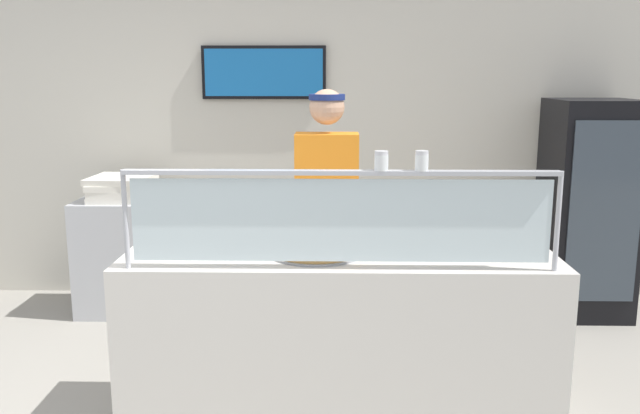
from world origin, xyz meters
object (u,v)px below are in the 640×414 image
at_px(worker_figure, 327,214).
at_px(pizza_box_stack, 123,188).
at_px(pizza_server, 321,248).
at_px(parmesan_shaker, 381,162).
at_px(drink_fridge, 587,208).
at_px(pizza_tray, 316,251).
at_px(pepper_flake_shaker, 422,162).

distance_m(worker_figure, pizza_box_stack, 1.90).
height_order(pizza_server, worker_figure, worker_figure).
relative_size(parmesan_shaker, drink_fridge, 0.05).
distance_m(pizza_tray, pizza_box_stack, 2.33).
bearing_deg(pepper_flake_shaker, worker_figure, 114.17).
bearing_deg(parmesan_shaker, drink_fridge, 49.82).
xyz_separation_m(pizza_tray, pizza_server, (0.03, -0.02, 0.02)).
height_order(pizza_tray, worker_figure, worker_figure).
relative_size(pepper_flake_shaker, worker_figure, 0.05).
distance_m(pepper_flake_shaker, pizza_box_stack, 2.89).
relative_size(worker_figure, drink_fridge, 1.06).
height_order(worker_figure, drink_fridge, worker_figure).
relative_size(pizza_tray, parmesan_shaker, 5.41).
height_order(worker_figure, pizza_box_stack, worker_figure).
bearing_deg(parmesan_shaker, pizza_server, 137.91).
bearing_deg(drink_fridge, worker_figure, -151.34).
bearing_deg(pizza_box_stack, worker_figure, -33.32).
xyz_separation_m(parmesan_shaker, worker_figure, (-0.25, 0.97, -0.45)).
xyz_separation_m(pizza_tray, worker_figure, (0.05, 0.70, 0.04)).
relative_size(pepper_flake_shaker, pizza_box_stack, 0.19).
xyz_separation_m(pizza_tray, parmesan_shaker, (0.30, -0.27, 0.49)).
bearing_deg(drink_fridge, pepper_flake_shaker, -127.09).
xyz_separation_m(parmesan_shaker, drink_fridge, (1.74, 2.06, -0.63)).
bearing_deg(pizza_box_stack, drink_fridge, 0.70).
bearing_deg(worker_figure, drink_fridge, 28.66).
xyz_separation_m(pizza_tray, pizza_box_stack, (-1.54, 1.74, 0.02)).
distance_m(pizza_tray, pepper_flake_shaker, 0.74).
bearing_deg(pizza_server, pizza_box_stack, 121.07).
relative_size(pizza_server, parmesan_shaker, 3.15).
xyz_separation_m(pizza_tray, drink_fridge, (2.04, 1.79, -0.14)).
height_order(parmesan_shaker, worker_figure, worker_figure).
relative_size(pizza_server, pizza_box_stack, 0.58).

